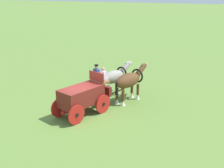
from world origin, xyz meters
TOP-DOWN VIEW (x-y plane):
  - ground_plane at (0.00, 0.00)m, footprint 220.00×220.00m
  - show_wagon at (0.16, -0.07)m, footprint 5.46×3.02m
  - draft_horse_near at (3.64, -0.88)m, footprint 2.89×1.68m
  - draft_horse_off at (3.11, -2.07)m, footprint 3.10×1.80m

SIDE VIEW (x-z plane):
  - ground_plane at x=0.00m, z-range 0.00..0.00m
  - show_wagon at x=0.16m, z-range -0.19..2.56m
  - draft_horse_near at x=3.64m, z-range 0.25..2.49m
  - draft_horse_off at x=3.11m, z-range 0.27..2.55m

